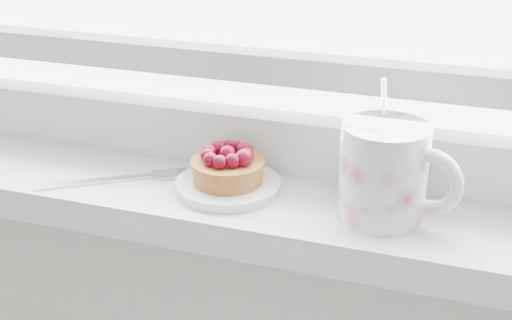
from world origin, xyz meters
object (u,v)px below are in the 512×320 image
at_px(fork, 121,179).
at_px(saucer, 228,185).
at_px(floral_mug, 387,171).
at_px(raspberry_tart, 228,165).

bearing_deg(fork, saucer, 7.21).
xyz_separation_m(saucer, fork, (-0.13, -0.02, -0.00)).
distance_m(saucer, floral_mug, 0.19).
bearing_deg(fork, floral_mug, 1.82).
height_order(saucer, raspberry_tart, raspberry_tart).
bearing_deg(floral_mug, fork, -178.18).
distance_m(saucer, fork, 0.13).
bearing_deg(fork, raspberry_tart, 7.27).
height_order(saucer, fork, saucer).
relative_size(raspberry_tart, floral_mug, 0.57).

